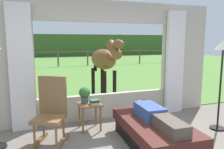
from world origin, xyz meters
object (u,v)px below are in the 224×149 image
at_px(side_table, 90,108).
at_px(horse, 104,60).
at_px(pasture_tree, 14,42).
at_px(recliner_sofa, 153,132).
at_px(reclining_person, 156,116).
at_px(potted_plant, 85,94).
at_px(floor_lamp_right, 222,58).
at_px(book_stack, 95,102).
at_px(rocking_chair, 51,111).

relative_size(side_table, horse, 0.29).
xyz_separation_m(side_table, pasture_tree, (-1.74, 5.92, 1.24)).
xyz_separation_m(recliner_sofa, pasture_tree, (-2.59, 6.91, 1.44)).
bearing_deg(pasture_tree, reclining_person, -69.62).
xyz_separation_m(potted_plant, horse, (1.06, 2.11, 0.45)).
distance_m(side_table, floor_lamp_right, 2.69).
xyz_separation_m(reclining_person, side_table, (-0.84, 1.04, -0.10)).
bearing_deg(book_stack, horse, 68.20).
height_order(potted_plant, book_stack, potted_plant).
bearing_deg(floor_lamp_right, rocking_chair, 170.71).
bearing_deg(book_stack, recliner_sofa, -50.64).
relative_size(recliner_sofa, book_stack, 9.02).
distance_m(recliner_sofa, potted_plant, 1.48).
distance_m(horse, pasture_tree, 4.66).
relative_size(rocking_chair, horse, 0.62).
xyz_separation_m(rocking_chair, potted_plant, (0.66, 0.36, 0.16)).
bearing_deg(reclining_person, floor_lamp_right, 11.12).
bearing_deg(recliner_sofa, pasture_tree, 113.12).
distance_m(potted_plant, horse, 2.40).
height_order(rocking_chair, potted_plant, rocking_chair).
bearing_deg(reclining_person, side_table, 131.70).
relative_size(reclining_person, book_stack, 7.44).
height_order(reclining_person, book_stack, reclining_person).
bearing_deg(floor_lamp_right, pasture_tree, 121.45).
height_order(recliner_sofa, book_stack, book_stack).
height_order(reclining_person, horse, horse).
relative_size(rocking_chair, pasture_tree, 0.31).
bearing_deg(rocking_chair, side_table, 47.22).
xyz_separation_m(rocking_chair, floor_lamp_right, (3.11, -0.51, 0.85)).
distance_m(reclining_person, horse, 3.27).
bearing_deg(potted_plant, floor_lamp_right, -19.48).
bearing_deg(horse, pasture_tree, -62.28).
xyz_separation_m(floor_lamp_right, horse, (-1.40, 2.98, -0.24)).
xyz_separation_m(reclining_person, book_stack, (-0.76, 0.97, 0.04)).
xyz_separation_m(horse, pasture_tree, (-2.72, 3.75, 0.51)).
height_order(side_table, book_stack, book_stack).
distance_m(reclining_person, floor_lamp_right, 1.78).
height_order(recliner_sofa, rocking_chair, rocking_chair).
bearing_deg(side_table, reclining_person, -50.90).
bearing_deg(horse, reclining_person, 79.36).
xyz_separation_m(side_table, floor_lamp_right, (2.38, -0.81, 0.97)).
height_order(floor_lamp_right, pasture_tree, pasture_tree).
distance_m(potted_plant, pasture_tree, 6.17).
distance_m(recliner_sofa, side_table, 1.32).
height_order(book_stack, floor_lamp_right, floor_lamp_right).
xyz_separation_m(recliner_sofa, side_table, (-0.84, 0.99, 0.21)).
xyz_separation_m(recliner_sofa, horse, (0.14, 3.16, 0.94)).
height_order(book_stack, pasture_tree, pasture_tree).
bearing_deg(rocking_chair, horse, 80.35).
bearing_deg(pasture_tree, floor_lamp_right, -58.55).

